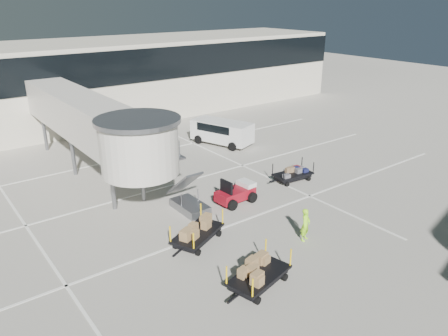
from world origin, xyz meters
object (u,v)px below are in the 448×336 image
(box_cart_near, at_px, (262,273))
(box_cart_far, at_px, (197,232))
(minivan, at_px, (220,130))
(baggage_tug, at_px, (236,193))
(suitcase_cart, at_px, (293,174))
(ground_worker, at_px, (305,225))

(box_cart_near, xyz_separation_m, box_cart_far, (-0.32, 4.83, -0.00))
(box_cart_near, distance_m, minivan, 20.68)
(baggage_tug, bearing_deg, suitcase_cart, -0.36)
(baggage_tug, bearing_deg, box_cart_far, -155.06)
(box_cart_far, xyz_separation_m, minivan, (11.07, 12.83, 0.65))
(baggage_tug, xyz_separation_m, box_cart_near, (-4.39, -7.41, -0.03))
(box_cart_far, distance_m, minivan, 16.96)
(baggage_tug, xyz_separation_m, minivan, (6.36, 10.25, 0.62))
(ground_worker, bearing_deg, box_cart_far, 126.52)
(box_cart_far, relative_size, minivan, 0.65)
(baggage_tug, xyz_separation_m, box_cart_far, (-4.71, -2.58, -0.03))
(suitcase_cart, xyz_separation_m, box_cart_near, (-9.81, -7.73, 0.11))
(suitcase_cart, distance_m, box_cart_far, 10.54)
(baggage_tug, relative_size, box_cart_far, 0.70)
(baggage_tug, distance_m, box_cart_far, 5.37)
(baggage_tug, relative_size, box_cart_near, 0.69)
(ground_worker, distance_m, minivan, 17.30)
(box_cart_near, bearing_deg, box_cart_far, 80.44)
(baggage_tug, relative_size, ground_worker, 1.46)
(suitcase_cart, xyz_separation_m, minivan, (0.94, 9.93, 0.76))
(ground_worker, bearing_deg, suitcase_cart, 30.12)
(baggage_tug, distance_m, suitcase_cart, 5.43)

